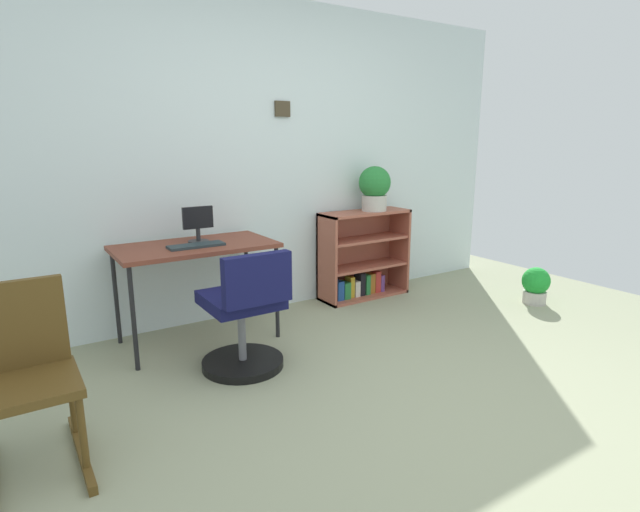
% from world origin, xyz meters
% --- Properties ---
extents(ground_plane, '(6.24, 6.24, 0.00)m').
position_xyz_m(ground_plane, '(0.00, 0.00, 0.00)').
color(ground_plane, gray).
extents(wall_back, '(5.20, 0.12, 2.51)m').
position_xyz_m(wall_back, '(0.00, 2.15, 1.25)').
color(wall_back, silver).
rests_on(wall_back, ground_plane).
extents(desk, '(1.08, 0.60, 0.71)m').
position_xyz_m(desk, '(-0.70, 1.74, 0.66)').
color(desk, brown).
rests_on(desk, ground_plane).
extents(monitor, '(0.22, 0.15, 0.26)m').
position_xyz_m(monitor, '(-0.65, 1.79, 0.84)').
color(monitor, '#262628').
rests_on(monitor, desk).
extents(keyboard, '(0.38, 0.13, 0.02)m').
position_xyz_m(keyboard, '(-0.72, 1.65, 0.72)').
color(keyboard, '#233034').
rests_on(keyboard, desk).
extents(office_chair, '(0.52, 0.55, 0.79)m').
position_xyz_m(office_chair, '(-0.62, 1.11, 0.34)').
color(office_chair, black).
rests_on(office_chair, ground_plane).
extents(rocking_chair, '(0.42, 0.64, 0.82)m').
position_xyz_m(rocking_chair, '(-1.82, 0.78, 0.42)').
color(rocking_chair, '#523B17').
rests_on(rocking_chair, ground_plane).
extents(bookshelf_low, '(0.85, 0.30, 0.79)m').
position_xyz_m(bookshelf_low, '(0.92, 1.95, 0.35)').
color(bookshelf_low, '#9D523E').
rests_on(bookshelf_low, ground_plane).
extents(potted_plant_on_shelf, '(0.29, 0.29, 0.40)m').
position_xyz_m(potted_plant_on_shelf, '(1.03, 1.90, 1.01)').
color(potted_plant_on_shelf, '#B7B2A8').
rests_on(potted_plant_on_shelf, bookshelf_low).
extents(potted_plant_floor, '(0.24, 0.24, 0.33)m').
position_xyz_m(potted_plant_floor, '(2.09, 0.93, 0.17)').
color(potted_plant_floor, '#B7B2A8').
rests_on(potted_plant_floor, ground_plane).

